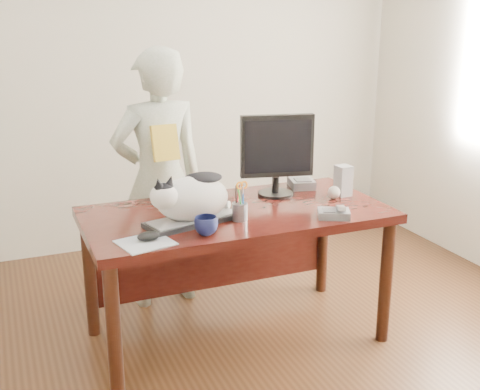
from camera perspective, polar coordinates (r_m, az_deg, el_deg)
name	(u,v)px	position (r m, az deg, el deg)	size (l,w,h in m)	color
room	(291,115)	(2.51, 4.83, 7.58)	(4.50, 4.50, 4.50)	black
desk	(231,232)	(3.31, -0.85, -3.52)	(1.60, 0.80, 0.75)	black
keyboard	(193,220)	(3.01, -4.48, -2.37)	(0.52, 0.30, 0.03)	black
cat	(190,197)	(2.96, -4.76, -0.18)	(0.47, 0.32, 0.27)	white
monitor	(277,151)	(3.38, 3.52, 4.21)	(0.41, 0.24, 0.47)	black
pen_cup	(240,209)	(3.03, -0.01, -1.38)	(0.09, 0.09, 0.20)	gray
mousepad	(145,243)	(2.77, -8.97, -4.48)	(0.27, 0.26, 0.01)	#B1B7BE
mouse	(148,236)	(2.79, -8.69, -3.89)	(0.12, 0.09, 0.04)	black
coffee_mug	(206,226)	(2.84, -3.23, -2.92)	(0.11, 0.11, 0.09)	black
phone	(334,213)	(3.11, 8.95, -1.70)	(0.19, 0.17, 0.07)	slate
speaker	(343,181)	(3.48, 9.75, 1.36)	(0.08, 0.09, 0.17)	gray
baseball	(334,192)	(3.42, 8.90, 0.25)	(0.07, 0.07, 0.07)	beige
book_stack	(178,193)	(3.38, -5.88, 0.19)	(0.27, 0.22, 0.09)	#531816
calculator	(301,183)	(3.63, 5.85, 1.15)	(0.18, 0.21, 0.06)	slate
person	(159,180)	(3.66, -7.69, 1.44)	(0.58, 0.38, 1.58)	silver
held_book	(165,143)	(3.44, -7.12, 4.93)	(0.16, 0.10, 0.21)	gold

